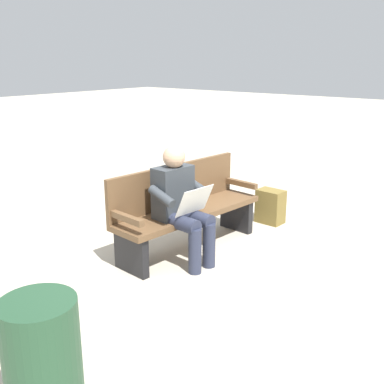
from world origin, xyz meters
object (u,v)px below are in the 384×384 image
at_px(bench_near, 185,207).
at_px(backpack, 271,207).
at_px(person_seated, 181,202).
at_px(trash_bin, 42,356).

xyz_separation_m(bench_near, backpack, (-1.27, 0.34, -0.25)).
xyz_separation_m(person_seated, trash_bin, (2.07, 0.70, -0.28)).
height_order(person_seated, backpack, person_seated).
bearing_deg(bench_near, backpack, 170.34).
xyz_separation_m(bench_near, trash_bin, (2.38, 0.91, -0.11)).
bearing_deg(bench_near, trash_bin, 26.19).
bearing_deg(backpack, trash_bin, 8.80).
bearing_deg(bench_near, person_seated, 39.19).
height_order(backpack, trash_bin, trash_bin).
distance_m(bench_near, person_seated, 0.41).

